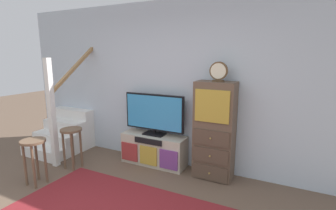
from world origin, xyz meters
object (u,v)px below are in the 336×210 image
object	(u,v)px
bar_stool_near	(34,151)
desk_clock	(219,72)
side_cabinet	(214,131)
bar_stool_far	(72,139)
media_console	(154,150)
television	(154,113)

from	to	relation	value
bar_stool_near	desk_clock	bearing A→B (deg)	30.86
side_cabinet	bar_stool_far	world-z (taller)	side_cabinet
media_console	bar_stool_near	world-z (taller)	bar_stool_near
side_cabinet	desk_clock	world-z (taller)	desk_clock
media_console	side_cabinet	xyz separation A→B (m)	(1.04, 0.01, 0.47)
television	bar_stool_near	bearing A→B (deg)	-130.69
desk_clock	bar_stool_near	world-z (taller)	desk_clock
side_cabinet	desk_clock	xyz separation A→B (m)	(0.03, -0.02, 0.88)
media_console	television	xyz separation A→B (m)	(0.00, 0.02, 0.63)
media_console	side_cabinet	size ratio (longest dim) A/B	0.76
media_console	bar_stool_far	world-z (taller)	bar_stool_far
side_cabinet	bar_stool_far	bearing A→B (deg)	-161.36
media_console	television	world-z (taller)	television
bar_stool_near	bar_stool_far	world-z (taller)	bar_stool_far
media_console	television	size ratio (longest dim) A/B	1.04
media_console	bar_stool_near	xyz separation A→B (m)	(-1.18, -1.35, 0.24)
television	side_cabinet	xyz separation A→B (m)	(1.04, -0.01, -0.16)
bar_stool_near	bar_stool_far	distance (m)	0.63
desk_clock	bar_stool_far	xyz separation A→B (m)	(-2.20, -0.71, -1.11)
side_cabinet	television	bearing A→B (deg)	179.24
television	bar_stool_far	xyz separation A→B (m)	(-1.13, -0.74, -0.39)
television	side_cabinet	bearing A→B (deg)	-0.76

